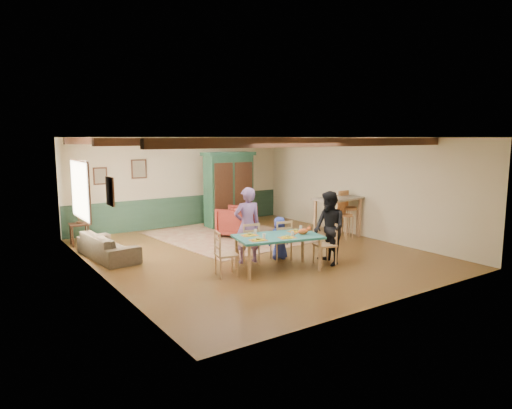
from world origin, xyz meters
TOP-DOWN VIEW (x-y plane):
  - floor at (0.00, 0.00)m, footprint 8.00×8.00m
  - wall_back at (0.00, 4.00)m, footprint 7.00×0.02m
  - wall_left at (-3.50, 0.00)m, footprint 0.02×8.00m
  - wall_right at (3.50, 0.00)m, footprint 0.02×8.00m
  - ceiling at (0.00, 0.00)m, footprint 7.00×8.00m
  - wainscot_back at (0.00, 3.98)m, footprint 6.95×0.03m
  - ceiling_beam_front at (0.00, -2.30)m, footprint 6.95×0.16m
  - ceiling_beam_mid at (0.00, 0.40)m, footprint 6.95×0.16m
  - ceiling_beam_back at (0.00, 3.00)m, footprint 6.95×0.16m
  - window_left at (-3.47, 1.70)m, footprint 0.06×1.60m
  - picture_left_wall at (-3.47, -0.60)m, footprint 0.04×0.42m
  - picture_back_a at (-1.30, 3.97)m, footprint 0.45×0.04m
  - picture_back_b at (-2.40, 3.97)m, footprint 0.38×0.04m
  - dining_table at (-0.38, -1.46)m, footprint 1.89×1.31m
  - dining_chair_far_left at (-0.60, -0.71)m, footprint 0.48×0.50m
  - dining_chair_far_right at (0.14, -0.88)m, footprint 0.48×0.50m
  - dining_chair_end_left at (-1.45, -1.22)m, footprint 0.50×0.48m
  - dining_chair_end_right at (0.69, -1.71)m, footprint 0.50×0.48m
  - person_man at (-0.59, -0.63)m, footprint 0.67×0.52m
  - person_woman at (0.78, -1.73)m, footprint 0.75×0.88m
  - person_child at (0.16, -0.80)m, footprint 0.52×0.40m
  - cat at (0.11, -1.67)m, footprint 0.36×0.21m
  - place_setting_near_left at (-0.95, -1.58)m, footprint 0.44×0.36m
  - place_setting_near_center at (-0.34, -1.72)m, footprint 0.44×0.36m
  - place_setting_far_left at (-0.84, -1.12)m, footprint 0.44×0.36m
  - place_setting_far_right at (0.18, -1.35)m, footprint 0.44×0.36m
  - area_rug at (0.43, 1.86)m, footprint 3.79×4.35m
  - armoire at (1.21, 3.18)m, footprint 1.60×0.66m
  - armchair at (0.60, 1.76)m, footprint 1.24×1.25m
  - sofa at (-2.99, 1.42)m, footprint 0.94×1.98m
  - end_table at (-3.22, 3.09)m, footprint 0.48×0.48m
  - table_lamp at (-3.22, 3.09)m, footprint 0.29×0.29m
  - counter_table at (2.78, 0.07)m, footprint 1.41×0.93m
  - bar_stool_left at (2.94, -0.08)m, footprint 0.39×0.43m
  - bar_stool_right at (3.23, 0.11)m, footprint 0.49×0.53m

SIDE VIEW (x-z plane):
  - floor at x=0.00m, z-range 0.00..0.00m
  - area_rug at x=0.43m, z-range 0.00..0.01m
  - end_table at x=-3.22m, z-range 0.00..0.55m
  - sofa at x=-2.99m, z-range 0.00..0.56m
  - dining_table at x=-0.38m, z-range 0.00..0.72m
  - armchair at x=0.60m, z-range 0.00..0.83m
  - wainscot_back at x=0.00m, z-range 0.00..0.90m
  - dining_chair_far_left at x=-0.60m, z-range 0.00..0.91m
  - dining_chair_far_right at x=0.14m, z-range 0.00..0.91m
  - dining_chair_end_left at x=-1.45m, z-range 0.00..0.91m
  - dining_chair_end_right at x=0.69m, z-range 0.00..0.91m
  - person_child at x=0.16m, z-range 0.00..0.96m
  - bar_stool_left at x=2.94m, z-range 0.00..1.00m
  - counter_table at x=2.78m, z-range 0.00..1.10m
  - bar_stool_right at x=3.23m, z-range 0.00..1.23m
  - place_setting_near_left at x=-0.95m, z-range 0.72..0.83m
  - place_setting_near_center at x=-0.34m, z-range 0.72..0.83m
  - place_setting_far_left at x=-0.84m, z-range 0.72..0.83m
  - place_setting_far_right at x=0.18m, z-range 0.72..0.83m
  - person_woman at x=0.78m, z-range 0.00..1.58m
  - cat at x=0.11m, z-range 0.72..0.89m
  - table_lamp at x=-3.22m, z-range 0.55..1.06m
  - person_man at x=-0.59m, z-range 0.00..1.65m
  - armoire at x=1.21m, z-range 0.00..2.26m
  - wall_back at x=0.00m, z-range 0.00..2.70m
  - wall_left at x=-3.50m, z-range 0.00..2.70m
  - wall_right at x=3.50m, z-range 0.00..2.70m
  - window_left at x=-3.47m, z-range 0.90..2.20m
  - picture_back_b at x=-2.40m, z-range 1.41..1.89m
  - picture_left_wall at x=-3.47m, z-range 1.49..2.01m
  - picture_back_a at x=-1.30m, z-range 1.52..2.08m
  - ceiling_beam_front at x=0.00m, z-range 2.53..2.69m
  - ceiling_beam_mid at x=0.00m, z-range 2.53..2.69m
  - ceiling_beam_back at x=0.00m, z-range 2.53..2.69m
  - ceiling at x=0.00m, z-range 2.69..2.71m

